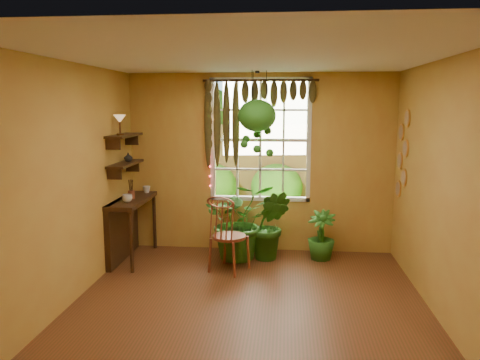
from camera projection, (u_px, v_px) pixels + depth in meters
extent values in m
plane|color=brown|center=(247.00, 312.00, 5.09)|extent=(4.50, 4.50, 0.00)
plane|color=silver|center=(248.00, 57.00, 4.66)|extent=(4.50, 4.50, 0.00)
plane|color=gold|center=(260.00, 163.00, 7.09)|extent=(4.00, 0.00, 4.00)
plane|color=gold|center=(64.00, 186.00, 5.07)|extent=(0.00, 4.50, 4.50)
plane|color=gold|center=(447.00, 193.00, 4.68)|extent=(0.00, 4.50, 4.50)
cube|color=silver|center=(260.00, 140.00, 7.06)|extent=(1.52, 0.10, 1.86)
cube|color=white|center=(260.00, 140.00, 7.09)|extent=(1.38, 0.01, 1.78)
cylinder|color=#33210D|center=(260.00, 80.00, 6.81)|extent=(1.70, 0.04, 0.04)
cube|color=#33210D|center=(132.00, 201.00, 6.70)|extent=(0.40, 1.20, 0.06)
cube|color=#33210D|center=(122.00, 229.00, 6.78)|extent=(0.08, 1.18, 0.90)
cylinder|color=#33210D|center=(131.00, 241.00, 6.21)|extent=(0.05, 0.05, 0.86)
cylinder|color=#33210D|center=(154.00, 221.00, 7.29)|extent=(0.05, 0.05, 0.86)
cube|color=#33210D|center=(125.00, 164.00, 6.62)|extent=(0.25, 0.90, 0.04)
cube|color=#33210D|center=(124.00, 136.00, 6.56)|extent=(0.25, 0.90, 0.04)
cube|color=#2A5217|center=(271.00, 192.00, 12.21)|extent=(14.00, 10.00, 0.04)
cube|color=brown|center=(268.00, 166.00, 10.30)|extent=(12.00, 0.10, 1.80)
plane|color=#95CAFA|center=(273.00, 128.00, 13.73)|extent=(12.00, 0.00, 12.00)
cylinder|color=maroon|center=(229.00, 237.00, 6.29)|extent=(0.60, 0.60, 0.04)
torus|color=maroon|center=(221.00, 202.00, 6.04)|extent=(0.40, 0.21, 0.43)
imported|color=#1F5416|center=(240.00, 221.00, 6.77)|extent=(1.21, 1.11, 1.14)
imported|color=#1F5416|center=(270.00, 225.00, 6.74)|extent=(0.59, 0.49, 1.03)
imported|color=#1F5416|center=(321.00, 235.00, 6.77)|extent=(0.49, 0.49, 0.72)
ellipsoid|color=black|center=(257.00, 121.00, 6.64)|extent=(0.32, 0.32, 0.19)
ellipsoid|color=#1F5416|center=(257.00, 116.00, 6.63)|extent=(0.54, 0.54, 0.46)
imported|color=silver|center=(127.00, 198.00, 6.44)|extent=(0.18, 0.18, 0.11)
imported|color=beige|center=(147.00, 189.00, 7.13)|extent=(0.14, 0.14, 0.10)
cylinder|color=brown|center=(131.00, 195.00, 6.67)|extent=(0.10, 0.10, 0.12)
imported|color=#B2AD99|center=(128.00, 157.00, 6.72)|extent=(0.13, 0.13, 0.13)
cylinder|color=#512D17|center=(120.00, 134.00, 6.35)|extent=(0.09, 0.09, 0.03)
cylinder|color=#512D17|center=(120.00, 128.00, 6.34)|extent=(0.02, 0.02, 0.17)
cone|color=slate|center=(120.00, 119.00, 6.32)|extent=(0.17, 0.17, 0.11)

